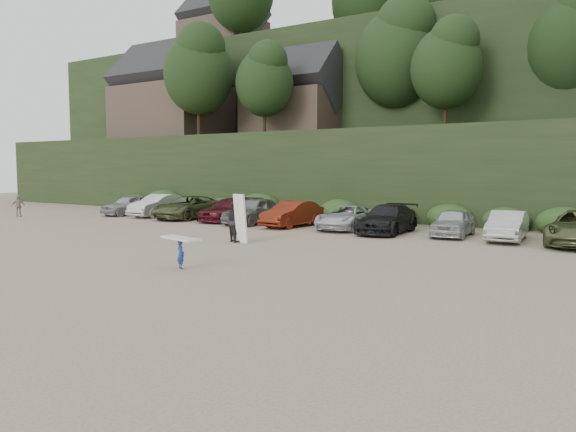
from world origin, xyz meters
The scene contains 6 objects.
ground centered at (0.00, 0.00, 0.00)m, with size 120.00×120.00×0.00m, color tan.
hillside_backdrop centered at (-0.26, 35.93, 11.22)m, with size 90.00×41.50×28.00m.
parked_cars centered at (0.87, 10.01, 0.74)m, with size 39.39×5.89×1.65m.
distant_walker centered at (-22.82, 4.76, 0.75)m, with size 0.88×0.37×1.50m, color gray.
child_surfer centered at (1.27, -3.92, 0.74)m, with size 1.87×0.93×1.08m.
adult_surfer centered at (-1.53, 2.57, 0.97)m, with size 1.41×1.05×2.25m.
Camera 1 is at (14.70, -17.68, 3.44)m, focal length 35.00 mm.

